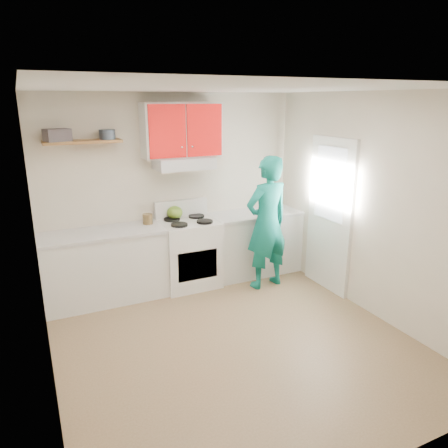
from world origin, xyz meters
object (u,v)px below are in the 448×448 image
tin (107,134)px  kettle (175,213)px  crock (148,220)px  stove (189,253)px  person (267,223)px

tin → kettle: tin is taller
kettle → crock: bearing=-159.4°
stove → tin: size_ratio=4.72×
kettle → person: (1.07, -0.68, -0.10)m
kettle → crock: kettle is taller
stove → tin: tin is taller
tin → kettle: size_ratio=0.90×
stove → kettle: (-0.12, 0.19, 0.55)m
tin → kettle: (0.84, 0.05, -1.09)m
crock → person: size_ratio=0.09×
stove → person: 1.15m
stove → kettle: kettle is taller
kettle → person: person is taller
tin → kettle: 1.37m
tin → crock: size_ratio=1.25×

